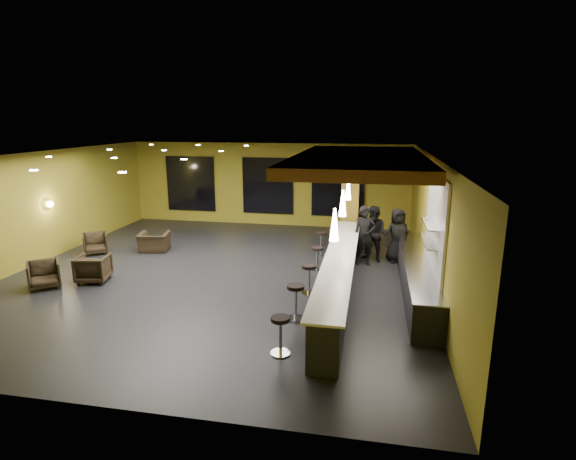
% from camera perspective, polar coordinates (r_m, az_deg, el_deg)
% --- Properties ---
extents(floor, '(12.00, 13.00, 0.10)m').
position_cam_1_polar(floor, '(13.70, -8.68, -5.61)').
color(floor, black).
rests_on(floor, ground).
extents(ceiling, '(12.00, 13.00, 0.10)m').
position_cam_1_polar(ceiling, '(12.95, -9.27, 9.57)').
color(ceiling, black).
extents(wall_back, '(12.00, 0.10, 3.50)m').
position_cam_1_polar(wall_back, '(19.40, -2.51, 5.82)').
color(wall_back, olive).
rests_on(wall_back, floor).
extents(wall_front, '(12.00, 0.10, 3.50)m').
position_cam_1_polar(wall_front, '(7.63, -25.71, -8.69)').
color(wall_front, olive).
rests_on(wall_front, floor).
extents(wall_left, '(0.10, 13.00, 3.50)m').
position_cam_1_polar(wall_left, '(16.25, -29.53, 2.39)').
color(wall_left, olive).
rests_on(wall_left, floor).
extents(wall_right, '(0.10, 13.00, 3.50)m').
position_cam_1_polar(wall_right, '(12.57, 18.02, 0.62)').
color(wall_right, olive).
rests_on(wall_right, floor).
extents(wood_soffit, '(3.60, 8.00, 0.28)m').
position_cam_1_polar(wood_soffit, '(13.20, 9.08, 8.83)').
color(wood_soffit, brown).
rests_on(wood_soffit, ceiling).
extents(window_left, '(2.20, 0.06, 2.40)m').
position_cam_1_polar(window_left, '(20.39, -12.25, 5.77)').
color(window_left, black).
rests_on(window_left, wall_back).
extents(window_center, '(2.20, 0.06, 2.40)m').
position_cam_1_polar(window_center, '(19.30, -2.58, 5.63)').
color(window_center, black).
rests_on(window_center, wall_back).
extents(window_right, '(2.20, 0.06, 2.40)m').
position_cam_1_polar(window_right, '(18.85, 6.37, 5.35)').
color(window_right, black).
rests_on(window_right, wall_back).
extents(tile_backsplash, '(0.06, 3.20, 2.40)m').
position_cam_1_polar(tile_backsplash, '(11.54, 18.26, 0.72)').
color(tile_backsplash, white).
rests_on(tile_backsplash, wall_right).
extents(bar_counter, '(0.60, 8.00, 1.00)m').
position_cam_1_polar(bar_counter, '(11.87, 6.53, -5.84)').
color(bar_counter, black).
rests_on(bar_counter, floor).
extents(bar_top, '(0.78, 8.10, 0.05)m').
position_cam_1_polar(bar_top, '(11.70, 6.60, -3.42)').
color(bar_top, white).
rests_on(bar_top, bar_counter).
extents(prep_counter, '(0.70, 6.00, 0.86)m').
position_cam_1_polar(prep_counter, '(12.41, 15.99, -5.76)').
color(prep_counter, black).
rests_on(prep_counter, floor).
extents(prep_top, '(0.72, 6.00, 0.03)m').
position_cam_1_polar(prep_top, '(12.27, 16.14, -3.76)').
color(prep_top, silver).
rests_on(prep_top, prep_counter).
extents(wall_shelf_lower, '(0.30, 1.50, 0.03)m').
position_cam_1_polar(wall_shelf_lower, '(11.42, 17.53, -1.43)').
color(wall_shelf_lower, silver).
rests_on(wall_shelf_lower, wall_right).
extents(wall_shelf_upper, '(0.30, 1.50, 0.03)m').
position_cam_1_polar(wall_shelf_upper, '(11.31, 17.70, 0.77)').
color(wall_shelf_upper, silver).
rests_on(wall_shelf_upper, wall_right).
extents(column, '(0.60, 0.60, 3.50)m').
position_cam_1_polar(column, '(16.01, 7.90, 3.94)').
color(column, olive).
rests_on(column, floor).
extents(wall_sconce, '(0.22, 0.22, 0.22)m').
position_cam_1_polar(wall_sconce, '(16.51, -28.01, 2.91)').
color(wall_sconce, '#FFE5B2').
rests_on(wall_sconce, wall_left).
extents(pendant_0, '(0.20, 0.20, 0.70)m').
position_cam_1_polar(pendant_0, '(9.43, 5.92, 0.67)').
color(pendant_0, white).
rests_on(pendant_0, wood_soffit).
extents(pendant_1, '(0.20, 0.20, 0.70)m').
position_cam_1_polar(pendant_1, '(11.87, 6.96, 3.41)').
color(pendant_1, white).
rests_on(pendant_1, wood_soffit).
extents(pendant_2, '(0.20, 0.20, 0.70)m').
position_cam_1_polar(pendant_2, '(14.33, 7.65, 5.21)').
color(pendant_2, white).
rests_on(pendant_2, wood_soffit).
extents(staff_a, '(0.76, 0.57, 1.88)m').
position_cam_1_polar(staff_a, '(14.25, 9.67, -0.71)').
color(staff_a, black).
rests_on(staff_a, floor).
extents(staff_b, '(1.09, 0.99, 1.81)m').
position_cam_1_polar(staff_b, '(14.64, 10.91, -0.50)').
color(staff_b, black).
rests_on(staff_b, floor).
extents(staff_c, '(1.00, 0.84, 1.75)m').
position_cam_1_polar(staff_c, '(14.77, 13.70, -0.66)').
color(staff_c, black).
rests_on(staff_c, floor).
extents(armchair_a, '(1.12, 1.12, 0.74)m').
position_cam_1_polar(armchair_a, '(14.00, -28.58, -4.98)').
color(armchair_a, black).
rests_on(armchair_a, floor).
extents(armchair_b, '(0.98, 1.00, 0.77)m').
position_cam_1_polar(armchair_b, '(13.89, -23.48, -4.48)').
color(armchair_b, black).
rests_on(armchair_b, floor).
extents(armchair_c, '(1.07, 1.07, 0.71)m').
position_cam_1_polar(armchair_c, '(16.71, -23.27, -1.56)').
color(armchair_c, black).
rests_on(armchair_c, floor).
extents(armchair_d, '(1.15, 1.05, 0.65)m').
position_cam_1_polar(armchair_d, '(16.30, -16.64, -1.47)').
color(armchair_d, black).
rests_on(armchair_d, floor).
extents(bar_stool_0, '(0.40, 0.40, 0.78)m').
position_cam_1_polar(bar_stool_0, '(8.95, -0.98, -12.63)').
color(bar_stool_0, silver).
rests_on(bar_stool_0, floor).
extents(bar_stool_1, '(0.42, 0.42, 0.84)m').
position_cam_1_polar(bar_stool_1, '(10.36, 0.98, -8.56)').
color(bar_stool_1, silver).
rests_on(bar_stool_1, floor).
extents(bar_stool_2, '(0.40, 0.40, 0.80)m').
position_cam_1_polar(bar_stool_2, '(11.82, 2.66, -5.79)').
color(bar_stool_2, silver).
rests_on(bar_stool_2, floor).
extents(bar_stool_3, '(0.38, 0.38, 0.74)m').
position_cam_1_polar(bar_stool_3, '(13.60, 3.73, -3.28)').
color(bar_stool_3, silver).
rests_on(bar_stool_3, floor).
extents(bar_stool_4, '(0.40, 0.40, 0.78)m').
position_cam_1_polar(bar_stool_4, '(15.21, 4.24, -1.32)').
color(bar_stool_4, silver).
rests_on(bar_stool_4, floor).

